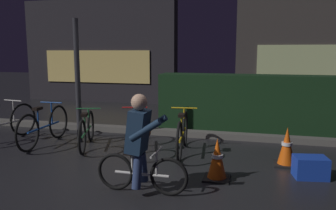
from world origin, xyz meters
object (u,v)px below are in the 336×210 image
Objects in this scene: parked_bike_left_mid at (44,126)px; traffic_cone_near at (217,160)px; parked_bike_right_mid at (182,134)px; parked_bike_center_left at (87,130)px; parked_bike_leftmost at (3,123)px; blue_crate at (310,167)px; parked_bike_center_right at (134,132)px; cyclist at (140,143)px; traffic_cone_far at (287,147)px; street_post at (78,82)px.

parked_bike_left_mid reaches higher than traffic_cone_near.
traffic_cone_near is (0.72, -1.08, -0.07)m from parked_bike_right_mid.
parked_bike_left_mid reaches higher than parked_bike_center_left.
parked_bike_leftmost is 1.17× the size of parked_bike_center_left.
parked_bike_left_mid is at bearing 85.28° from parked_bike_right_mid.
parked_bike_right_mid reaches higher than blue_crate.
parked_bike_center_left reaches higher than blue_crate.
blue_crate is at bearing -87.35° from parked_bike_leftmost.
parked_bike_center_right is 0.95× the size of parked_bike_right_mid.
parked_bike_right_mid is 1.33× the size of cyclist.
parked_bike_right_mid is at bearing 85.19° from cyclist.
traffic_cone_near is 1.32m from blue_crate.
cyclist is at bearing -140.31° from traffic_cone_far.
traffic_cone_near is (3.38, -0.98, -0.07)m from parked_bike_left_mid.
parked_bike_right_mid is at bearing 161.13° from blue_crate.
cyclist reaches higher than parked_bike_leftmost.
traffic_cone_far is at bearing 121.93° from blue_crate.
parked_bike_left_mid is 4.67m from blue_crate.
traffic_cone_far is at bearing -93.20° from parked_bike_left_mid.
parked_bike_left_mid is 3.52m from traffic_cone_near.
traffic_cone_far is (3.47, -0.13, -0.03)m from parked_bike_center_left.
parked_bike_center_left is 0.92× the size of parked_bike_center_right.
parked_bike_center_left is at bearing -43.90° from street_post.
parked_bike_left_mid is 0.88m from parked_bike_center_left.
traffic_cone_near is (2.50, -1.00, -0.04)m from parked_bike_center_left.
traffic_cone_far is at bearing 39.92° from cyclist.
cyclist reaches higher than blue_crate.
street_post reaches higher than blue_crate.
parked_bike_right_mid is (1.78, 0.08, 0.03)m from parked_bike_center_left.
blue_crate is 0.35× the size of cyclist.
parked_bike_left_mid is 2.66m from parked_bike_right_mid.
parked_bike_left_mid is at bearing 74.23° from parked_bike_center_right.
street_post is at bearing 59.97° from parked_bike_center_right.
blue_crate is (3.76, -0.60, -0.17)m from parked_bike_center_left.
street_post is at bearing 167.54° from blue_crate.
street_post is at bearing 173.42° from traffic_cone_far.
parked_bike_left_mid is 1.17× the size of parked_bike_center_left.
cyclist is at bearing -107.07° from parked_bike_leftmost.
parked_bike_left_mid is 1.02× the size of parked_bike_right_mid.
parked_bike_leftmost is 3.83× the size of blue_crate.
street_post is 1.89× the size of cyclist.
cyclist is (3.43, -1.66, 0.27)m from parked_bike_leftmost.
traffic_cone_near is (4.31, -0.99, -0.07)m from parked_bike_leftmost.
cyclist is (1.94, -1.97, -0.55)m from street_post.
parked_bike_leftmost is at bearing 154.47° from cyclist.
parked_bike_leftmost is 3.59m from parked_bike_right_mid.
parked_bike_center_right is 1.88m from traffic_cone_near.
parked_bike_left_mid is 2.89× the size of traffic_cone_near.
street_post reaches higher than parked_bike_left_mid.
parked_bike_center_right is 2.59× the size of traffic_cone_far.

